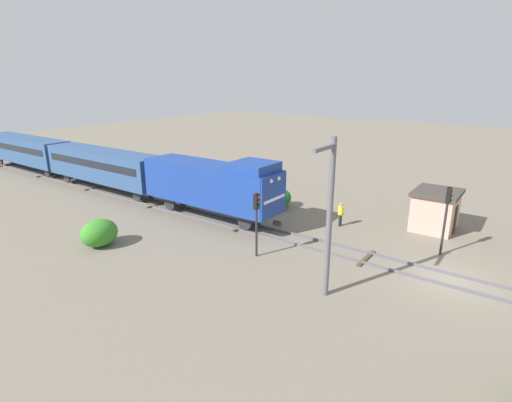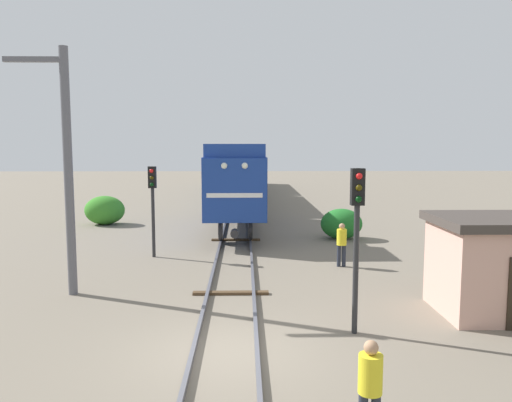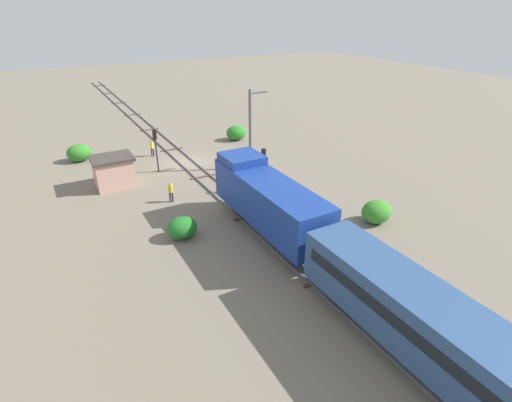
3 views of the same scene
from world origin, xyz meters
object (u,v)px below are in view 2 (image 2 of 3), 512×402
Objects in this scene: passenger_car_trailing at (241,165)px; catenary_mast at (66,165)px; worker_near_track at (370,384)px; worker_by_signal at (342,241)px; traffic_signal_near at (357,220)px; traffic_signal_mid at (153,194)px; passenger_car_leading at (239,172)px; relay_hut at (498,265)px; locomotive at (237,181)px.

catenary_mast reaches higher than passenger_car_trailing.
worker_by_signal is at bearing -101.23° from worker_near_track.
worker_by_signal is at bearing -83.37° from passenger_car_trailing.
passenger_car_trailing is 3.38× the size of traffic_signal_near.
traffic_signal_near is 1.08× the size of traffic_signal_mid.
traffic_signal_near is 2.43× the size of worker_by_signal.
traffic_signal_mid is at bearing -69.03° from worker_near_track.
traffic_signal_near reaches higher than passenger_car_leading.
relay_hut is (4.30, 1.41, -1.49)m from traffic_signal_near.
catenary_mast reaches higher than worker_by_signal.
traffic_signal_near is at bearing -85.75° from passenger_car_trailing.
traffic_signal_mid is 13.21m from relay_hut.
catenary_mast is (-1.66, -5.26, 1.40)m from traffic_signal_mid.
worker_near_track is 0.22× the size of catenary_mast.
relay_hut is at bearing 18.10° from traffic_signal_near.
locomotive reaches higher than relay_hut.
catenary_mast is 2.19× the size of relay_hut.
passenger_car_leading reaches higher than worker_by_signal.
traffic_signal_mid reaches higher than passenger_car_trailing.
locomotive is 3.03× the size of traffic_signal_mid.
locomotive is at bearing -90.00° from passenger_car_trailing.
passenger_car_leading is 4.00× the size of relay_hut.
traffic_signal_near is 9.05m from catenary_mast.
locomotive is 13.34m from passenger_car_leading.
catenary_mast is at bearing -107.55° from traffic_signal_mid.
worker_by_signal is 6.43m from relay_hut.
passenger_car_trailing reaches higher than worker_near_track.
traffic_signal_near is 7.23m from worker_by_signal.
traffic_signal_near reaches higher than traffic_signal_mid.
passenger_car_leading is 33.26m from worker_near_track.
catenary_mast is at bearing -49.96° from worker_near_track.
worker_near_track is at bearing -87.12° from passenger_car_trailing.
catenary_mast reaches higher than worker_near_track.
locomotive reaches higher than worker_by_signal.
locomotive is 1.51× the size of catenary_mast.
passenger_car_trailing is 8.24× the size of worker_near_track.
passenger_car_leading is 14.60m from passenger_car_trailing.
passenger_car_trailing is 4.00× the size of relay_hut.
passenger_car_leading is at bearing -48.39° from worker_by_signal.
passenger_car_trailing is at bearing 82.71° from catenary_mast.
traffic_signal_mid is 2.25× the size of worker_near_track.
passenger_car_leading is at bearing -88.25° from worker_near_track.
passenger_car_trailing is at bearing 100.20° from relay_hut.
passenger_car_leading is 3.38× the size of traffic_signal_near.
traffic_signal_mid reaches higher than passenger_car_leading.
passenger_car_leading is at bearing -90.00° from passenger_car_trailing.
worker_near_track is at bearing -130.02° from relay_hut.
passenger_car_trailing is (0.00, 27.94, -0.25)m from locomotive.
traffic_signal_mid is at bearing 16.95° from worker_by_signal.
passenger_car_leading is at bearing 90.00° from locomotive.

